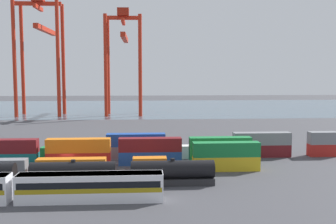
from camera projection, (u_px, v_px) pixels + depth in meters
The scene contains 27 objects.
ground_plane at pixel (93, 135), 115.53m from camera, with size 420.00×420.00×0.00m, color #424247.
harbour_water at pixel (115, 108), 208.34m from camera, with size 400.00×110.00×0.01m, color #475B6B.
passenger_train at pixel (13, 187), 54.48m from camera, with size 40.80×3.14×3.90m.
freight_tank_row at pixel (23, 175), 61.90m from camera, with size 59.57×2.78×4.24m.
shipping_container_3 at pixel (72, 166), 71.10m from camera, with size 12.10×2.44×2.60m, color orange.
shipping_container_4 at pixel (150, 164), 71.98m from camera, with size 6.04×2.44×2.60m, color orange.
shipping_container_5 at pixel (226, 163), 72.86m from camera, with size 12.10×2.44×2.60m, color gold.
shipping_container_6 at pixel (226, 149), 72.62m from camera, with size 12.10×2.44×2.60m, color #197538.
shipping_container_8 at pixel (6, 160), 75.97m from camera, with size 12.10×2.44×2.60m, color #146066.
shipping_container_9 at pixel (5, 146), 75.72m from camera, with size 12.10×2.44×2.60m, color maroon.
shipping_container_10 at pixel (79, 159), 76.84m from camera, with size 12.10×2.44×2.60m, color #AD211C.
shipping_container_11 at pixel (78, 145), 76.59m from camera, with size 12.10×2.44×2.60m, color orange.
shipping_container_12 at pixel (150, 158), 77.70m from camera, with size 12.10×2.44×2.60m, color #1C4299.
shipping_container_13 at pixel (150, 145), 77.46m from camera, with size 12.10×2.44×2.60m, color maroon.
shipping_container_14 at pixel (220, 157), 78.57m from camera, with size 12.10×2.44×2.60m, color #197538.
shipping_container_15 at pixel (220, 144), 78.33m from camera, with size 12.10×2.44×2.60m, color #197538.
shipping_container_17 at pixel (5, 154), 81.55m from camera, with size 12.10×2.44×2.60m, color #146066.
shipping_container_18 at pixel (71, 153), 82.39m from camera, with size 12.10×2.44×2.60m, color #197538.
shipping_container_19 at pixel (136, 152), 83.23m from camera, with size 12.10×2.44×2.60m, color slate.
shipping_container_20 at pixel (136, 140), 82.99m from camera, with size 12.10×2.44×2.60m, color #1C4299.
shipping_container_21 at pixel (199, 151), 84.08m from camera, with size 12.10×2.44×2.60m, color silver.
shipping_container_22 at pixel (262, 151), 84.92m from camera, with size 12.10×2.44×2.60m, color maroon.
shipping_container_23 at pixel (262, 139), 84.67m from camera, with size 12.10×2.44×2.60m, color slate.
shipping_container_24 at pixel (322, 150), 85.76m from camera, with size 6.04×2.44×2.60m, color #AD211C.
shipping_container_25 at pixel (323, 138), 85.51m from camera, with size 6.04×2.44×2.60m, color slate.
gantry_crane_west at pixel (41, 43), 169.58m from camera, with size 18.96×35.93×50.40m.
gantry_crane_central at pixel (124, 50), 172.27m from camera, with size 15.66×36.21×44.94m.
Camera 1 is at (14.15, -75.53, 17.50)m, focal length 42.94 mm.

